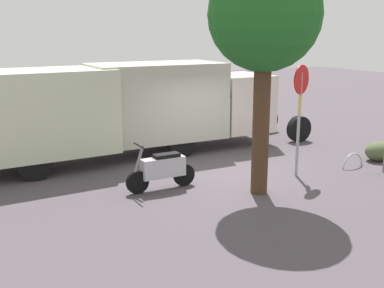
# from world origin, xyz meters

# --- Properties ---
(ground_plane) EXTENTS (60.00, 60.00, 0.00)m
(ground_plane) POSITION_xyz_m (0.00, 0.00, 0.00)
(ground_plane) COLOR #4E454C
(box_truck_near) EXTENTS (7.50, 2.22, 2.82)m
(box_truck_near) POSITION_xyz_m (-0.19, -3.09, 1.58)
(box_truck_near) COLOR black
(box_truck_near) RESTS_ON ground
(box_truck_far) EXTENTS (7.45, 2.59, 2.77)m
(box_truck_far) POSITION_xyz_m (5.43, -2.68, 1.56)
(box_truck_far) COLOR black
(box_truck_far) RESTS_ON ground
(motorcycle) EXTENTS (1.81, 0.55, 1.20)m
(motorcycle) POSITION_xyz_m (2.15, 0.44, 0.52)
(motorcycle) COLOR black
(motorcycle) RESTS_ON ground
(stop_sign) EXTENTS (0.71, 0.33, 2.96)m
(stop_sign) POSITION_xyz_m (-1.50, 1.06, 1.97)
(stop_sign) COLOR #9E9EA3
(stop_sign) RESTS_ON ground
(street_tree) EXTENTS (2.55, 2.55, 5.42)m
(street_tree) POSITION_xyz_m (0.19, 1.73, 4.08)
(street_tree) COLOR #47301E
(street_tree) RESTS_ON ground
(bike_rack_hoop) EXTENTS (0.85, 0.14, 0.85)m
(bike_rack_hoop) POSITION_xyz_m (-3.45, 1.15, 0.00)
(bike_rack_hoop) COLOR #B7B7BC
(bike_rack_hoop) RESTS_ON ground
(shrub_near_sign) EXTENTS (0.84, 0.69, 0.57)m
(shrub_near_sign) POSITION_xyz_m (-4.67, 0.95, 0.29)
(shrub_near_sign) COLOR #4F5B3B
(shrub_near_sign) RESTS_ON ground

